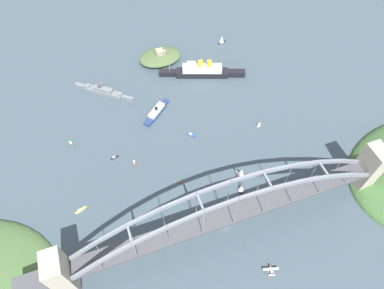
# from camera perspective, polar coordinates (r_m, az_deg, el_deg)

# --- Properties ---
(ground_plane) EXTENTS (1400.00, 1400.00, 0.00)m
(ground_plane) POSITION_cam_1_polar(r_m,az_deg,el_deg) (273.84, 5.87, -13.91)
(ground_plane) COLOR #3D4C56
(harbor_arch_bridge) EXTENTS (300.93, 18.32, 65.11)m
(harbor_arch_bridge) POSITION_cam_1_polar(r_m,az_deg,el_deg) (249.41, 6.39, -11.62)
(harbor_arch_bridge) COLOR #ADA38E
(harbor_arch_bridge) RESTS_ON ground
(ocean_liner) EXTENTS (89.31, 38.43, 19.55)m
(ocean_liner) POSITION_cam_1_polar(r_m,az_deg,el_deg) (369.96, 1.78, 12.31)
(ocean_liner) COLOR black
(ocean_liner) RESTS_ON ground
(naval_cruiser) EXTENTS (53.92, 44.73, 17.49)m
(naval_cruiser) POSITION_cam_1_polar(r_m,az_deg,el_deg) (363.94, -14.76, 8.75)
(naval_cruiser) COLOR slate
(naval_cruiser) RESTS_ON ground
(harbor_ferry_steamer) EXTENTS (32.55, 29.72, 8.19)m
(harbor_ferry_steamer) POSITION_cam_1_polar(r_m,az_deg,el_deg) (335.42, -6.03, 5.54)
(harbor_ferry_steamer) COLOR navy
(harbor_ferry_steamer) RESTS_ON ground
(fort_island_mid_harbor) EXTENTS (47.11, 33.55, 15.03)m
(fort_island_mid_harbor) POSITION_cam_1_polar(r_m,az_deg,el_deg) (390.61, -5.43, 14.55)
(fort_island_mid_harbor) COLOR #4C6038
(fort_island_mid_harbor) RESTS_ON ground
(seaplane_taxiing_near_bridge) EXTENTS (11.40, 7.82, 4.95)m
(seaplane_taxiing_near_bridge) POSITION_cam_1_polar(r_m,az_deg,el_deg) (266.24, 13.20, -20.04)
(seaplane_taxiing_near_bridge) COLOR #B7B7B2
(seaplane_taxiing_near_bridge) RESTS_ON ground
(small_boat_0) EXTENTS (8.03, 8.04, 2.11)m
(small_boat_0) POSITION_cam_1_polar(r_m,az_deg,el_deg) (317.70, -0.16, 1.68)
(small_boat_0) COLOR #234C8C
(small_boat_0) RESTS_ON ground
(small_boat_1) EXTENTS (6.04, 5.22, 6.69)m
(small_boat_1) POSITION_cam_1_polar(r_m,az_deg,el_deg) (329.00, 11.27, 3.41)
(small_boat_1) COLOR gold
(small_boat_1) RESTS_ON ground
(small_boat_2) EXTENTS (2.59, 7.78, 2.25)m
(small_boat_2) POSITION_cam_1_polar(r_m,az_deg,el_deg) (304.03, -9.72, -3.03)
(small_boat_2) COLOR brown
(small_boat_2) RESTS_ON ground
(small_boat_3) EXTENTS (10.17, 4.74, 2.07)m
(small_boat_3) POSITION_cam_1_polar(r_m,az_deg,el_deg) (292.04, -18.32, -10.48)
(small_boat_3) COLOR gold
(small_boat_3) RESTS_ON ground
(small_boat_4) EXTENTS (8.26, 2.27, 2.20)m
(small_boat_4) POSITION_cam_1_polar(r_m,az_deg,el_deg) (310.56, -12.99, -2.16)
(small_boat_4) COLOR black
(small_boat_4) RESTS_ON ground
(small_boat_5) EXTENTS (7.62, 10.49, 12.03)m
(small_boat_5) POSITION_cam_1_polar(r_m,az_deg,el_deg) (291.75, 8.31, -4.72)
(small_boat_5) COLOR silver
(small_boat_5) RESTS_ON ground
(small_boat_6) EXTENTS (10.10, 6.83, 10.65)m
(small_boat_6) POSITION_cam_1_polar(r_m,az_deg,el_deg) (414.86, 5.05, 17.29)
(small_boat_6) COLOR black
(small_boat_6) RESTS_ON ground
(small_boat_7) EXTENTS (5.53, 11.04, 2.19)m
(small_boat_7) POSITION_cam_1_polar(r_m,az_deg,el_deg) (331.75, -19.86, 0.28)
(small_boat_7) COLOR #2D6B3D
(small_boat_7) RESTS_ON ground
(small_boat_8) EXTENTS (6.16, 9.22, 9.96)m
(small_boat_8) POSITION_cam_1_polar(r_m,az_deg,el_deg) (285.32, 8.36, -7.31)
(small_boat_8) COLOR black
(small_boat_8) RESTS_ON ground
(channel_marker_buoy) EXTENTS (2.20, 2.20, 2.75)m
(channel_marker_buoy) POSITION_cam_1_polar(r_m,az_deg,el_deg) (289.43, -1.87, -6.31)
(channel_marker_buoy) COLOR red
(channel_marker_buoy) RESTS_ON ground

